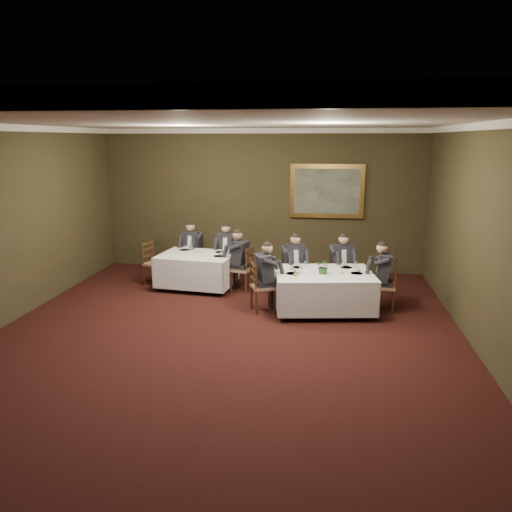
% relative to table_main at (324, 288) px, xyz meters
% --- Properties ---
extents(ground, '(10.00, 10.00, 0.00)m').
position_rel_table_main_xyz_m(ground, '(-1.61, -1.97, -0.45)').
color(ground, black).
rests_on(ground, ground).
extents(ceiling, '(8.00, 10.00, 0.10)m').
position_rel_table_main_xyz_m(ceiling, '(-1.61, -1.97, 3.05)').
color(ceiling, silver).
rests_on(ceiling, back_wall).
extents(back_wall, '(8.00, 0.10, 3.50)m').
position_rel_table_main_xyz_m(back_wall, '(-1.61, 3.03, 1.30)').
color(back_wall, '#35311A').
rests_on(back_wall, ground).
extents(front_wall, '(8.00, 0.10, 3.50)m').
position_rel_table_main_xyz_m(front_wall, '(-1.61, -6.97, 1.30)').
color(front_wall, '#35311A').
rests_on(front_wall, ground).
extents(right_wall, '(0.10, 10.00, 3.50)m').
position_rel_table_main_xyz_m(right_wall, '(2.39, -1.97, 1.30)').
color(right_wall, '#35311A').
rests_on(right_wall, ground).
extents(crown_molding, '(8.00, 10.00, 0.12)m').
position_rel_table_main_xyz_m(crown_molding, '(-1.61, -1.97, 2.99)').
color(crown_molding, white).
rests_on(crown_molding, back_wall).
extents(table_main, '(2.05, 1.68, 0.67)m').
position_rel_table_main_xyz_m(table_main, '(0.00, 0.00, 0.00)').
color(table_main, '#33180E').
rests_on(table_main, ground).
extents(table_second, '(1.76, 1.42, 0.67)m').
position_rel_table_main_xyz_m(table_second, '(-2.80, 1.17, -0.00)').
color(table_second, '#33180E').
rests_on(table_second, ground).
extents(chair_main_backleft, '(0.57, 0.56, 1.00)m').
position_rel_table_main_xyz_m(chair_main_backleft, '(-0.64, 0.87, -0.17)').
color(chair_main_backleft, '#8B6446').
rests_on(chair_main_backleft, ground).
extents(diner_main_backleft, '(0.56, 0.60, 1.35)m').
position_rel_table_main_xyz_m(diner_main_backleft, '(-0.64, 0.86, 0.06)').
color(diner_main_backleft, black).
rests_on(diner_main_backleft, chair_main_backleft).
extents(chair_main_backright, '(0.55, 0.54, 1.00)m').
position_rel_table_main_xyz_m(chair_main_backright, '(0.35, 1.02, -0.17)').
color(chair_main_backright, '#8B6446').
rests_on(chair_main_backright, ground).
extents(diner_main_backright, '(0.53, 0.58, 1.35)m').
position_rel_table_main_xyz_m(diner_main_backright, '(0.35, 1.01, 0.06)').
color(diner_main_backright, black).
rests_on(diner_main_backright, chair_main_backright).
extents(chair_main_endleft, '(0.56, 0.57, 1.00)m').
position_rel_table_main_xyz_m(chair_main_endleft, '(-1.16, -0.18, -0.17)').
color(chair_main_endleft, '#8B6446').
rests_on(chair_main_endleft, ground).
extents(diner_main_endleft, '(0.60, 0.56, 1.35)m').
position_rel_table_main_xyz_m(diner_main_endleft, '(-1.15, -0.18, 0.06)').
color(diner_main_endleft, black).
rests_on(diner_main_endleft, chair_main_endleft).
extents(chair_main_endright, '(0.46, 0.48, 1.00)m').
position_rel_table_main_xyz_m(chair_main_endright, '(1.17, 0.18, -0.17)').
color(chair_main_endright, '#8B6446').
rests_on(chair_main_endright, ground).
extents(diner_main_endright, '(0.52, 0.45, 1.35)m').
position_rel_table_main_xyz_m(diner_main_endright, '(1.15, 0.18, 0.06)').
color(diner_main_endright, black).
rests_on(diner_main_endright, chair_main_endright).
extents(chair_sec_backleft, '(0.52, 0.50, 1.00)m').
position_rel_table_main_xyz_m(chair_sec_backleft, '(-3.14, 2.05, -0.17)').
color(chair_sec_backleft, '#8B6446').
rests_on(chair_sec_backleft, ground).
extents(diner_sec_backleft, '(0.49, 0.55, 1.35)m').
position_rel_table_main_xyz_m(diner_sec_backleft, '(-3.14, 2.04, 0.06)').
color(diner_sec_backleft, black).
rests_on(diner_sec_backleft, chair_sec_backleft).
extents(chair_sec_backright, '(0.50, 0.48, 1.00)m').
position_rel_table_main_xyz_m(chair_sec_backright, '(-2.27, 1.95, -0.17)').
color(chair_sec_backright, '#8B6446').
rests_on(chair_sec_backright, ground).
extents(diner_sec_backright, '(0.47, 0.53, 1.35)m').
position_rel_table_main_xyz_m(diner_sec_backright, '(-2.27, 1.94, 0.06)').
color(diner_sec_backright, black).
rests_on(diner_sec_backright, chair_sec_backright).
extents(chair_sec_endright, '(0.50, 0.52, 1.00)m').
position_rel_table_main_xyz_m(chair_sec_endright, '(-1.78, 1.05, -0.17)').
color(chair_sec_endright, '#8B6446').
rests_on(chair_sec_endright, ground).
extents(diner_sec_endright, '(0.55, 0.49, 1.35)m').
position_rel_table_main_xyz_m(diner_sec_endright, '(-1.79, 1.05, 0.06)').
color(diner_sec_endright, black).
rests_on(diner_sec_endright, chair_sec_endright).
extents(chair_sec_endleft, '(0.53, 0.54, 1.00)m').
position_rel_table_main_xyz_m(chair_sec_endleft, '(-3.83, 1.29, -0.17)').
color(chair_sec_endleft, '#8B6446').
rests_on(chair_sec_endleft, ground).
extents(centerpiece, '(0.34, 0.32, 0.31)m').
position_rel_table_main_xyz_m(centerpiece, '(-0.01, -0.09, 0.47)').
color(centerpiece, '#2D5926').
rests_on(centerpiece, table_main).
extents(candlestick, '(0.06, 0.06, 0.43)m').
position_rel_table_main_xyz_m(candlestick, '(0.34, -0.02, 0.47)').
color(candlestick, '#B17936').
rests_on(candlestick, table_main).
extents(place_setting_table_main, '(0.33, 0.31, 0.14)m').
position_rel_table_main_xyz_m(place_setting_table_main, '(-0.50, 0.34, 0.35)').
color(place_setting_table_main, white).
rests_on(place_setting_table_main, table_main).
extents(place_setting_table_second, '(0.33, 0.31, 0.14)m').
position_rel_table_main_xyz_m(place_setting_table_second, '(-3.14, 1.58, 0.35)').
color(place_setting_table_second, white).
rests_on(place_setting_table_second, table_second).
extents(painting, '(1.78, 0.09, 1.30)m').
position_rel_table_main_xyz_m(painting, '(0.00, 2.96, 1.56)').
color(painting, '#C09646').
rests_on(painting, back_wall).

